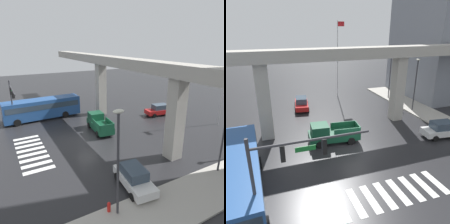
# 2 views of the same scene
# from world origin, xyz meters

# --- Properties ---
(ground_plane) EXTENTS (120.00, 120.00, 0.00)m
(ground_plane) POSITION_xyz_m (0.00, 0.00, 0.00)
(ground_plane) COLOR #232326
(crosswalk_stripes) EXTENTS (8.25, 2.80, 0.01)m
(crosswalk_stripes) POSITION_xyz_m (0.00, -6.26, 0.01)
(crosswalk_stripes) COLOR silver
(crosswalk_stripes) RESTS_ON ground
(elevated_overpass) EXTENTS (52.41, 2.10, 9.04)m
(elevated_overpass) POSITION_xyz_m (0.00, 5.67, 7.69)
(elevated_overpass) COLOR #ADA89E
(elevated_overpass) RESTS_ON ground
(sidewalk_east) EXTENTS (4.00, 36.00, 0.15)m
(sidewalk_east) POSITION_xyz_m (12.88, 2.00, 0.07)
(sidewalk_east) COLOR #ADA89E
(sidewalk_east) RESTS_ON ground
(pickup_truck) EXTENTS (5.25, 2.44, 2.08)m
(pickup_truck) POSITION_xyz_m (-1.79, 2.35, 0.99)
(pickup_truck) COLOR #14472D
(pickup_truck) RESTS_ON ground
(city_bus) EXTENTS (3.14, 10.90, 2.99)m
(city_bus) POSITION_xyz_m (-9.89, -2.93, 1.72)
(city_bus) COLOR #234C8C
(city_bus) RESTS_ON ground
(sedan_white) EXTENTS (4.48, 2.34, 1.72)m
(sedan_white) POSITION_xyz_m (9.84, -0.28, 0.85)
(sedan_white) COLOR silver
(sedan_white) RESTS_ON ground
(sedan_red) EXTENTS (2.44, 4.51, 1.72)m
(sedan_red) POSITION_xyz_m (-2.80, 13.25, 0.85)
(sedan_red) COLOR red
(sedan_red) RESTS_ON ground
(traffic_signal_mast) EXTENTS (6.49, 0.32, 6.20)m
(traffic_signal_mast) POSITION_xyz_m (-7.14, -6.90, 4.39)
(traffic_signal_mast) COLOR #38383D
(traffic_signal_mast) RESTS_ON ground
(street_lamp_near_corner) EXTENTS (0.44, 0.70, 7.24)m
(street_lamp_near_corner) POSITION_xyz_m (11.68, -2.84, 4.56)
(street_lamp_near_corner) COLOR #38383D
(street_lamp_near_corner) RESTS_ON ground
(fire_hydrant) EXTENTS (0.24, 0.24, 0.85)m
(fire_hydrant) POSITION_xyz_m (11.28, -3.27, 0.43)
(fire_hydrant) COLOR red
(fire_hydrant) RESTS_ON ground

